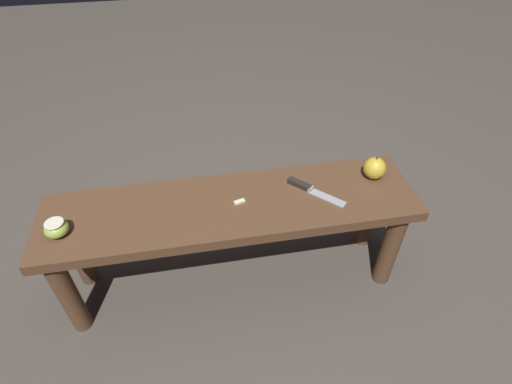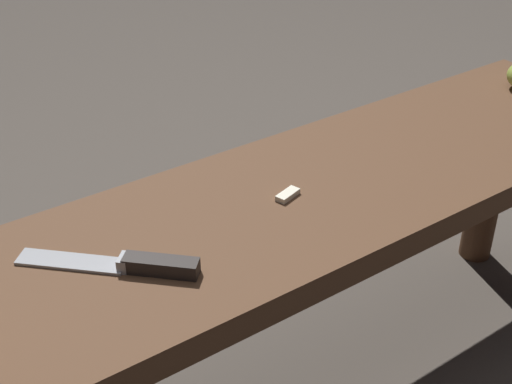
% 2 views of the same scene
% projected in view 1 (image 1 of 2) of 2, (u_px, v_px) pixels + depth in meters
% --- Properties ---
extents(ground_plane, '(8.00, 8.00, 0.00)m').
position_uv_depth(ground_plane, '(236.00, 278.00, 1.69)').
color(ground_plane, '#4C443D').
extents(wooden_bench, '(1.33, 0.33, 0.44)m').
position_uv_depth(wooden_bench, '(232.00, 220.00, 1.46)').
color(wooden_bench, brown).
rests_on(wooden_bench, ground_plane).
extents(knife, '(0.18, 0.18, 0.02)m').
position_uv_depth(knife, '(307.00, 188.00, 1.45)').
color(knife, '#9EA0A5').
rests_on(knife, wooden_bench).
extents(apple_whole, '(0.08, 0.08, 0.09)m').
position_uv_depth(apple_whole, '(375.00, 168.00, 1.48)').
color(apple_whole, gold).
rests_on(apple_whole, wooden_bench).
extents(apple_cut, '(0.08, 0.08, 0.05)m').
position_uv_depth(apple_cut, '(56.00, 228.00, 1.27)').
color(apple_cut, '#9EB747').
rests_on(apple_cut, wooden_bench).
extents(apple_slice_near_knife, '(0.04, 0.03, 0.01)m').
position_uv_depth(apple_slice_near_knife, '(239.00, 201.00, 1.40)').
color(apple_slice_near_knife, silver).
rests_on(apple_slice_near_knife, wooden_bench).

